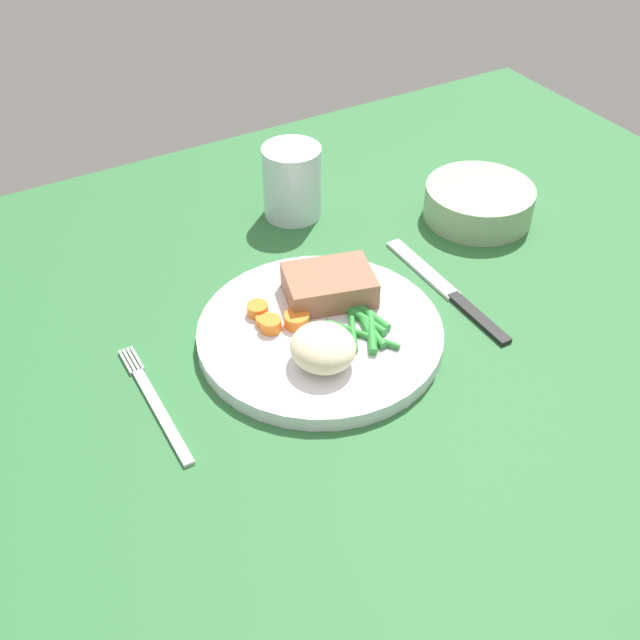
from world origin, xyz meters
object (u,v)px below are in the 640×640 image
(meat_portion, at_px, (329,285))
(water_glass, at_px, (292,186))
(dinner_plate, at_px, (320,334))
(salad_bowl, at_px, (479,200))
(fork, at_px, (155,403))
(knife, at_px, (448,291))

(meat_portion, distance_m, water_glass, 0.19)
(dinner_plate, height_order, salad_bowl, salad_bowl)
(water_glass, bearing_deg, dinner_plate, -111.69)
(meat_portion, height_order, water_glass, water_glass)
(fork, bearing_deg, salad_bowl, 9.14)
(knife, bearing_deg, dinner_plate, 175.26)
(water_glass, height_order, salad_bowl, water_glass)
(water_glass, bearing_deg, meat_portion, -106.71)
(fork, height_order, knife, knife)
(dinner_plate, xyz_separation_m, salad_bowl, (0.28, 0.10, 0.02))
(dinner_plate, relative_size, water_glass, 2.76)
(dinner_plate, height_order, meat_portion, meat_portion)
(fork, relative_size, knife, 0.81)
(dinner_plate, distance_m, knife, 0.16)
(meat_portion, relative_size, fork, 0.54)
(meat_portion, distance_m, salad_bowl, 0.26)
(knife, height_order, water_glass, water_glass)
(knife, bearing_deg, meat_portion, 157.91)
(salad_bowl, bearing_deg, dinner_plate, -160.16)
(knife, xyz_separation_m, water_glass, (-0.07, 0.22, 0.04))
(dinner_plate, relative_size, salad_bowl, 1.86)
(salad_bowl, bearing_deg, water_glass, 148.24)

